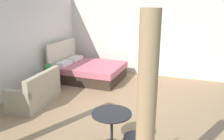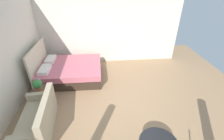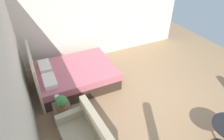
{
  "view_description": "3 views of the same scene",
  "coord_description": "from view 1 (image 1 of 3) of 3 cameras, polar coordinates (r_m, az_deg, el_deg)",
  "views": [
    {
      "loc": [
        -5.28,
        -1.89,
        2.61
      ],
      "look_at": [
        0.78,
        0.38,
        0.71
      ],
      "focal_mm": 37.02,
      "sensor_mm": 36.0,
      "label": 1
    },
    {
      "loc": [
        -3.44,
        0.44,
        3.3
      ],
      "look_at": [
        0.57,
        0.1,
        0.91
      ],
      "focal_mm": 25.1,
      "sensor_mm": 36.0,
      "label": 2
    },
    {
      "loc": [
        -2.92,
        2.55,
        3.69
      ],
      "look_at": [
        0.59,
        0.89,
        0.97
      ],
      "focal_mm": 30.79,
      "sensor_mm": 36.0,
      "label": 3
    }
  ],
  "objects": [
    {
      "name": "ground_plane",
      "position": [
        6.19,
        0.79,
        -8.67
      ],
      "size": [
        9.04,
        8.88,
        0.02
      ],
      "primitive_type": "cube",
      "color": "#9E7A56"
    },
    {
      "name": "wall_back",
      "position": [
        7.25,
        -21.73,
        5.91
      ],
      "size": [
        9.04,
        0.12,
        2.88
      ],
      "primitive_type": "cube",
      "color": "silver",
      "rests_on": "ground"
    },
    {
      "name": "wall_right",
      "position": [
        8.59,
        7.72,
        8.39
      ],
      "size": [
        0.12,
        5.88,
        2.88
      ],
      "primitive_type": "cube",
      "color": "silver",
      "rests_on": "ground"
    },
    {
      "name": "bed",
      "position": [
        8.14,
        -5.93,
        -0.17
      ],
      "size": [
        1.78,
        2.24,
        1.29
      ],
      "color": "#38281E",
      "rests_on": "ground"
    },
    {
      "name": "couch",
      "position": [
        6.48,
        -18.24,
        -5.37
      ],
      "size": [
        1.54,
        0.84,
        0.88
      ],
      "color": "tan",
      "rests_on": "ground"
    },
    {
      "name": "nightstand",
      "position": [
        7.43,
        -14.65,
        -2.81
      ],
      "size": [
        0.4,
        0.39,
        0.47
      ],
      "color": "brown",
      "rests_on": "ground"
    },
    {
      "name": "potted_plant",
      "position": [
        7.22,
        -15.29,
        0.28
      ],
      "size": [
        0.26,
        0.26,
        0.38
      ],
      "color": "#935B3D",
      "rests_on": "nightstand"
    },
    {
      "name": "vase",
      "position": [
        7.45,
        -14.62,
        0.09
      ],
      "size": [
        0.11,
        0.11,
        0.24
      ],
      "color": "silver",
      "rests_on": "nightstand"
    },
    {
      "name": "balcony_table",
      "position": [
        4.32,
        -0.08,
        -13.01
      ],
      "size": [
        0.73,
        0.73,
        0.7
      ],
      "color": "black",
      "rests_on": "ground"
    },
    {
      "name": "cafe_chair_near_window",
      "position": [
        3.94,
        6.89,
        -15.79
      ],
      "size": [
        0.54,
        0.54,
        0.86
      ],
      "color": "black",
      "rests_on": "ground"
    },
    {
      "name": "curtain_left",
      "position": [
        2.89,
        8.41,
        -11.31
      ],
      "size": [
        0.24,
        0.24,
        2.56
      ],
      "color": "tan",
      "rests_on": "ground"
    }
  ]
}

